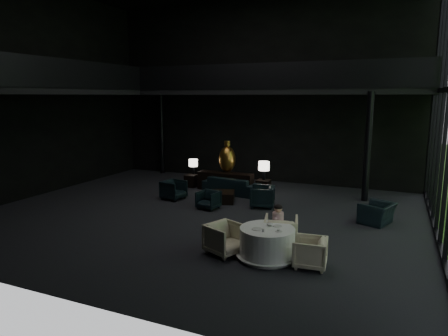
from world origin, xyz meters
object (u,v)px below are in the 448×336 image
at_px(console, 225,182).
at_px(lounge_armchair_east, 262,195).
at_px(side_table_right, 263,187).
at_px(lounge_armchair_west, 174,189).
at_px(sofa, 232,181).
at_px(window_armchair, 377,211).
at_px(dining_chair_north, 281,228).
at_px(bronze_urn, 227,159).
at_px(dining_table, 267,245).
at_px(lounge_armchair_south, 208,200).
at_px(dining_chair_east, 310,252).
at_px(child, 278,216).
at_px(side_table_left, 191,181).
at_px(coffee_table, 222,197).
at_px(dining_chair_west, 225,236).
at_px(table_lamp_left, 193,163).
at_px(table_lamp_right, 264,167).

bearing_deg(console, lounge_armchair_east, -39.64).
bearing_deg(side_table_right, lounge_armchair_west, -142.43).
relative_size(sofa, window_armchair, 2.76).
bearing_deg(dining_chair_north, sofa, -68.49).
xyz_separation_m(bronze_urn, lounge_armchair_east, (2.17, -1.98, -0.85)).
relative_size(lounge_armchair_west, dining_table, 0.54).
relative_size(sofa, lounge_armchair_west, 3.13).
bearing_deg(dining_chair_north, dining_table, 70.20).
xyz_separation_m(lounge_armchair_south, dining_chair_east, (4.16, -3.38, 0.05)).
height_order(lounge_armchair_west, lounge_armchair_south, lounge_armchair_west).
bearing_deg(side_table_right, child, -68.36).
bearing_deg(bronze_urn, side_table_left, -174.32).
height_order(coffee_table, dining_chair_west, dining_chair_west).
distance_m(side_table_left, dining_chair_east, 8.79).
relative_size(coffee_table, child, 1.38).
distance_m(bronze_urn, side_table_left, 1.91).
height_order(table_lamp_left, dining_chair_east, table_lamp_left).
distance_m(bronze_urn, dining_chair_north, 6.57).
distance_m(sofa, child, 5.67).
relative_size(dining_chair_north, dining_chair_east, 1.34).
distance_m(window_armchair, dining_table, 4.48).
relative_size(console, side_table_right, 4.20).
bearing_deg(dining_chair_west, console, 46.46).
bearing_deg(dining_table, side_table_left, 131.00).
height_order(bronze_urn, table_lamp_left, bronze_urn).
xyz_separation_m(dining_chair_north, dining_chair_west, (-1.13, -1.01, -0.03)).
relative_size(side_table_right, dining_chair_west, 0.62).
distance_m(lounge_armchair_east, coffee_table, 1.57).
bearing_deg(lounge_armchair_south, table_lamp_right, 78.36).
relative_size(table_lamp_left, coffee_table, 0.74).
relative_size(lounge_armchair_east, child, 1.38).
height_order(table_lamp_left, window_armchair, table_lamp_left).
relative_size(table_lamp_left, sofa, 0.26).
distance_m(lounge_armchair_east, dining_chair_west, 4.38).
bearing_deg(sofa, table_lamp_right, -148.50).
bearing_deg(dining_chair_east, table_lamp_right, -159.04).
bearing_deg(lounge_armchair_south, side_table_right, 78.12).
distance_m(sofa, coffee_table, 1.40).
distance_m(lounge_armchair_west, dining_chair_west, 5.61).
bearing_deg(window_armchair, dining_chair_west, -18.97).
xyz_separation_m(table_lamp_right, dining_chair_north, (2.15, -5.27, -0.60)).
relative_size(bronze_urn, table_lamp_left, 2.00).
bearing_deg(lounge_armchair_south, sofa, 101.19).
bearing_deg(lounge_armchair_east, dining_chair_west, -5.83).
bearing_deg(side_table_right, table_lamp_right, 90.00).
bearing_deg(sofa, table_lamp_left, -9.70).
relative_size(dining_chair_north, dining_chair_west, 1.08).
distance_m(bronze_urn, lounge_armchair_east, 3.06).
bearing_deg(window_armchair, dining_chair_east, 3.22).
bearing_deg(child, sofa, -55.48).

